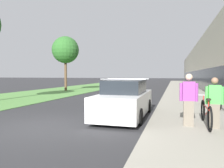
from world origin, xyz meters
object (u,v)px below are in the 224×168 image
tandem_bicycle (206,113)px  person_rider (214,103)px  street_tree_far (65,50)px  cruiser_bike_middle (213,96)px  cruiser_bike_nearest (218,100)px  parked_sedan_curbside (125,100)px  person_bystander (189,100)px

tandem_bicycle → person_rider: bearing=-55.3°
person_rider → street_tree_far: (-12.71, 14.37, 3.57)m
cruiser_bike_middle → cruiser_bike_nearest: bearing=-93.6°
tandem_bicycle → cruiser_bike_nearest: size_ratio=1.30×
cruiser_bike_middle → parked_sedan_curbside: bearing=-129.7°
tandem_bicycle → parked_sedan_curbside: parked_sedan_curbside is taller
tandem_bicycle → person_bystander: (-0.55, -0.17, 0.45)m
person_rider → cruiser_bike_nearest: size_ratio=0.87×
tandem_bicycle → person_bystander: size_ratio=1.40×
tandem_bicycle → street_tree_far: bearing=131.6°
tandem_bicycle → street_tree_far: (-12.52, 14.09, 3.96)m
parked_sedan_curbside → street_tree_far: size_ratio=0.77×
street_tree_far → tandem_bicycle: bearing=-48.4°
person_rider → parked_sedan_curbside: size_ratio=0.34×
cruiser_bike_middle → street_tree_far: bearing=150.5°
tandem_bicycle → parked_sedan_curbside: size_ratio=0.51×
tandem_bicycle → person_rider: size_ratio=1.50×
person_rider → person_bystander: (-0.75, 0.12, 0.06)m
tandem_bicycle → parked_sedan_curbside: 3.26m
person_rider → cruiser_bike_middle: bearing=81.4°
cruiser_bike_middle → tandem_bicycle: bearing=-100.7°
person_rider → street_tree_far: 19.52m
cruiser_bike_nearest → parked_sedan_curbside: (-4.04, -2.74, 0.19)m
cruiser_bike_middle → street_tree_far: street_tree_far is taller
cruiser_bike_middle → parked_sedan_curbside: 6.55m
person_rider → cruiser_bike_middle: (1.00, 6.63, -0.39)m
person_rider → parked_sedan_curbside: bearing=153.4°
parked_sedan_curbside → street_tree_far: street_tree_far is taller
person_bystander → cruiser_bike_nearest: bearing=69.1°
person_bystander → street_tree_far: bearing=130.0°
tandem_bicycle → cruiser_bike_nearest: cruiser_bike_nearest is taller
cruiser_bike_middle → street_tree_far: 16.24m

